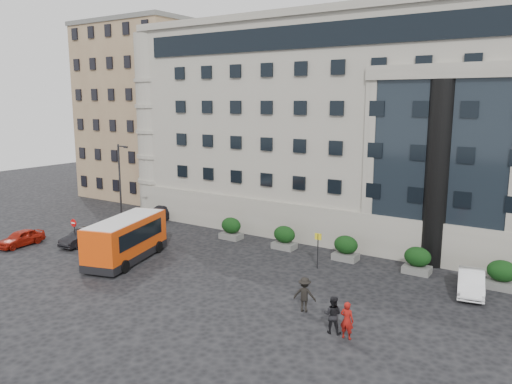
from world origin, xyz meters
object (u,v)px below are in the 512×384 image
no_entry_sign (74,227)px  minibus (126,238)px  street_lamp (121,187)px  pedestrian_a (347,320)px  hedge_c (346,248)px  parked_car_c (162,213)px  bus_stop_sign (318,244)px  hedge_a (231,228)px  parked_car_d (167,201)px  parked_car_a (21,238)px  hedge_d (417,260)px  hedge_e (502,275)px  pedestrian_b (333,315)px  white_taxi (471,282)px  pedestrian_c (305,294)px  hedge_b (284,237)px  red_truck (187,189)px  parked_car_b (83,237)px

no_entry_sign → minibus: size_ratio=0.29×
street_lamp → pedestrian_a: bearing=-15.9°
hedge_c → street_lamp: 19.27m
hedge_c → street_lamp: street_lamp is taller
hedge_c → pedestrian_a: pedestrian_a is taller
hedge_c → parked_car_c: hedge_c is taller
hedge_c → bus_stop_sign: bearing=-107.8°
hedge_a → pedestrian_a: bearing=-36.7°
parked_car_d → no_entry_sign: bearing=-79.3°
hedge_a → street_lamp: street_lamp is taller
no_entry_sign → parked_car_a: bearing=-151.9°
minibus → parked_car_d: bearing=107.6°
hedge_c → hedge_d: bearing=0.0°
parked_car_c → hedge_a: bearing=-10.4°
hedge_e → parked_car_c: 30.63m
hedge_e → pedestrian_b: size_ratio=0.95×
no_entry_sign → parked_car_d: no_entry_sign is taller
white_taxi → pedestrian_b: pedestrian_b is taller
pedestrian_b → hedge_a: bearing=-50.8°
white_taxi → pedestrian_c: size_ratio=2.17×
hedge_b → white_taxi: hedge_b is taller
no_entry_sign → bus_stop_sign: bearing=18.1°
parked_car_a → red_truck: bearing=87.3°
street_lamp → parked_car_d: bearing=114.9°
parked_car_a → no_entry_sign: bearing=24.0°
street_lamp → minibus: bearing=-39.6°
street_lamp → parked_car_d: 12.53m
hedge_c → pedestrian_c: pedestrian_c is taller
no_entry_sign → parked_car_c: (-0.77, 10.73, -0.95)m
street_lamp → red_truck: 15.93m
hedge_d → minibus: size_ratio=0.23×
hedge_c → parked_car_a: 25.85m
white_taxi → pedestrian_b: size_ratio=2.21×
parked_car_a → parked_car_d: bearing=85.9°
hedge_b → parked_car_c: bearing=172.8°
pedestrian_b → street_lamp: bearing=-29.1°
parked_car_c → hedge_d: bearing=-3.7°
parked_car_b → parked_car_d: 14.66m
hedge_e → hedge_c: bearing=180.0°
hedge_a → hedge_b: 5.20m
parked_car_a → hedge_b: bearing=27.0°
hedge_e → hedge_a: bearing=180.0°
hedge_b → pedestrian_a: 15.29m
hedge_c → parked_car_d: hedge_c is taller
hedge_d → hedge_e: 5.20m
pedestrian_b → pedestrian_c: pedestrian_c is taller
street_lamp → bus_stop_sign: 17.75m
parked_car_a → pedestrian_b: bearing=-4.7°
parked_car_d → white_taxi: bearing=-18.0°
hedge_a → pedestrian_a: (15.36, -11.43, 0.03)m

